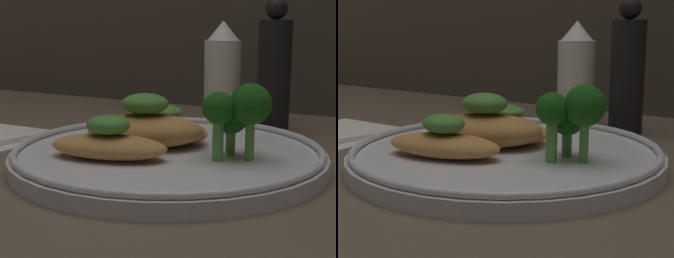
# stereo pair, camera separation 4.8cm
# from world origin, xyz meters

# --- Properties ---
(ground_plane) EXTENTS (1.80, 1.80, 0.01)m
(ground_plane) POSITION_xyz_m (0.00, 0.00, -0.01)
(ground_plane) COLOR brown
(plate) EXTENTS (0.29, 0.29, 0.02)m
(plate) POSITION_xyz_m (0.00, 0.00, 0.01)
(plate) COLOR silver
(plate) RESTS_ON ground_plane
(grilled_meat_front) EXTENTS (0.11, 0.07, 0.04)m
(grilled_meat_front) POSITION_xyz_m (-0.03, -0.05, 0.03)
(grilled_meat_front) COLOR #BC7F42
(grilled_meat_front) RESTS_ON plate
(grilled_meat_middle) EXTENTS (0.13, 0.10, 0.05)m
(grilled_meat_middle) POSITION_xyz_m (-0.02, -0.00, 0.03)
(grilled_meat_middle) COLOR #BC7F42
(grilled_meat_middle) RESTS_ON plate
(grilled_meat_back) EXTENTS (0.13, 0.10, 0.03)m
(grilled_meat_back) POSITION_xyz_m (-0.03, 0.04, 0.03)
(grilled_meat_back) COLOR #BC7F42
(grilled_meat_back) RESTS_ON plate
(broccoli_bunch) EXTENTS (0.06, 0.05, 0.07)m
(broccoli_bunch) POSITION_xyz_m (0.07, 0.00, 0.06)
(broccoli_bunch) COLOR #569942
(broccoli_bunch) RESTS_ON plate
(sauce_bottle) EXTENTS (0.05, 0.05, 0.13)m
(sauce_bottle) POSITION_xyz_m (-0.03, 0.20, 0.06)
(sauce_bottle) COLOR silver
(sauce_bottle) RESTS_ON ground_plane
(pepper_grinder) EXTENTS (0.04, 0.04, 0.16)m
(pepper_grinder) POSITION_xyz_m (0.04, 0.20, 0.07)
(pepper_grinder) COLOR black
(pepper_grinder) RESTS_ON ground_plane
(fork) EXTENTS (0.06, 0.20, 0.01)m
(fork) POSITION_xyz_m (-0.19, 0.02, 0.00)
(fork) COLOR silver
(fork) RESTS_ON ground_plane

